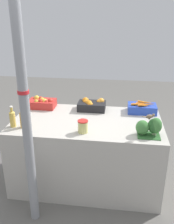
{
  "coord_description": "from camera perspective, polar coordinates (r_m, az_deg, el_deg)",
  "views": [
    {
      "loc": [
        0.35,
        -2.58,
        1.97
      ],
      "look_at": [
        0.0,
        0.0,
        0.92
      ],
      "focal_mm": 40.0,
      "sensor_mm": 36.0,
      "label": 1
    }
  ],
  "objects": [
    {
      "name": "broccoli_pile",
      "position": [
        2.55,
        14.32,
        -3.28
      ],
      "size": [
        0.25,
        0.18,
        0.19
      ],
      "color": "#2D602D",
      "rests_on": "market_table"
    },
    {
      "name": "support_pole",
      "position": [
        2.16,
        -14.26,
        3.37
      ],
      "size": [
        0.1,
        0.1,
        2.61
      ],
      "color": "gray",
      "rests_on": "ground_plane"
    },
    {
      "name": "market_table",
      "position": [
        3.04,
        0.0,
        -8.93
      ],
      "size": [
        1.69,
        0.96,
        0.82
      ],
      "primitive_type": "cube",
      "color": "#B7B2A8",
      "rests_on": "ground_plane"
    },
    {
      "name": "ground_plane",
      "position": [
        3.27,
        0.0,
        -15.09
      ],
      "size": [
        10.0,
        10.0,
        0.0
      ],
      "primitive_type": "plane",
      "color": "#605E59"
    },
    {
      "name": "carrot_crate",
      "position": [
        3.12,
        12.5,
        0.92
      ],
      "size": [
        0.34,
        0.22,
        0.14
      ],
      "color": "#2847B7",
      "rests_on": "market_table"
    },
    {
      "name": "sparrow_bird",
      "position": [
        2.47,
        14.18,
        -0.96
      ],
      "size": [
        0.13,
        0.07,
        0.05
      ],
      "rotation": [
        0.0,
        0.0,
        0.4
      ],
      "color": "#4C3D2D",
      "rests_on": "broccoli_pile"
    },
    {
      "name": "orange_crate",
      "position": [
        3.13,
        1.06,
        1.63
      ],
      "size": [
        0.34,
        0.22,
        0.14
      ],
      "color": "black",
      "rests_on": "market_table"
    },
    {
      "name": "juice_bottle_amber",
      "position": [
        2.73,
        -14.51,
        -1.42
      ],
      "size": [
        0.06,
        0.06,
        0.25
      ],
      "color": "gold",
      "rests_on": "market_table"
    },
    {
      "name": "pickle_jar",
      "position": [
        2.55,
        -0.98,
        -3.29
      ],
      "size": [
        0.11,
        0.11,
        0.13
      ],
      "color": "#D1CC75",
      "rests_on": "market_table"
    },
    {
      "name": "juice_bottle_golden",
      "position": [
        2.77,
        -16.68,
        -1.36
      ],
      "size": [
        0.06,
        0.06,
        0.24
      ],
      "color": "gold",
      "rests_on": "market_table"
    },
    {
      "name": "apple_crate",
      "position": [
        3.26,
        -10.17,
        2.07
      ],
      "size": [
        0.34,
        0.22,
        0.14
      ],
      "color": "red",
      "rests_on": "market_table"
    }
  ]
}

